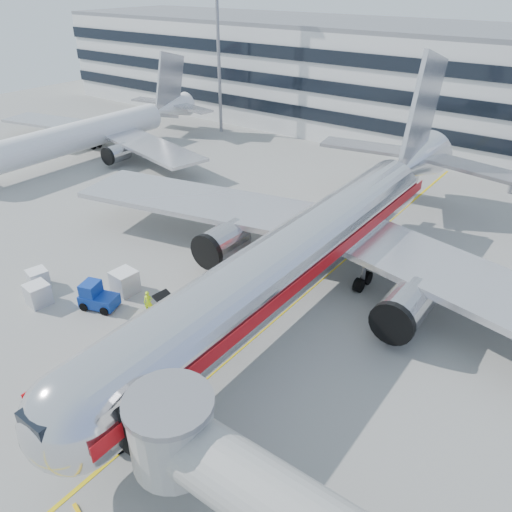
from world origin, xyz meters
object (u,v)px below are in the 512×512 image
Objects in this scene: belt_loader at (178,324)px; ramp_worker at (148,302)px; main_jet at (316,240)px; cargo_container_left at (125,282)px; cargo_container_right at (38,279)px; baggage_tug at (97,297)px; cargo_container_front at (38,294)px.

belt_loader reaches higher than ramp_worker.
main_jet reaches higher than cargo_container_left.
belt_loader is 13.29m from cargo_container_right.
cargo_container_left is at bearing 30.68° from cargo_container_right.
belt_loader is 3.43m from ramp_worker.
cargo_container_right is (-17.68, -13.10, -3.47)m from main_jet.
main_jet is 13.44m from ramp_worker.
ramp_worker is at bearing 26.46° from baggage_tug.
cargo_container_front is at bearing -160.97° from belt_loader.
main_jet reaches higher than baggage_tug.
baggage_tug is 6.11m from cargo_container_right.
cargo_container_right is 0.97× the size of ramp_worker.
cargo_container_left is 6.43m from cargo_container_front.
cargo_container_front is (-4.07, -4.98, -0.08)m from cargo_container_left.
cargo_container_front is (-3.95, -2.37, -0.05)m from baggage_tug.
main_jet is 28.53× the size of ramp_worker.
main_jet reaches higher than ramp_worker.
main_jet is at bearing 66.55° from belt_loader.
cargo_container_left is at bearing -140.67° from main_jet.
cargo_container_left is at bearing 129.92° from ramp_worker.
ramp_worker reaches higher than cargo_container_right.
belt_loader is 7.03m from cargo_container_left.
baggage_tug reaches higher than cargo_container_right.
cargo_container_right is (-6.03, -1.03, -0.13)m from baggage_tug.
baggage_tug is at bearing 30.94° from cargo_container_front.
main_jet is 22.28m from cargo_container_right.
cargo_container_left reaches higher than ramp_worker.
main_jet is 12.13m from belt_loader.
cargo_container_left is at bearing 170.26° from belt_loader.
ramp_worker is (9.66, 2.84, 0.12)m from cargo_container_right.
cargo_container_right is at bearing -169.37° from belt_loader.
baggage_tug is at bearing 9.71° from cargo_container_right.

